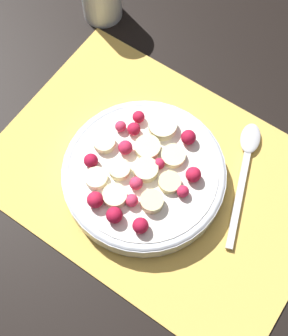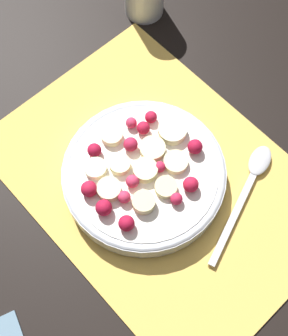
{
  "view_description": "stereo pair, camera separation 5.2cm",
  "coord_description": "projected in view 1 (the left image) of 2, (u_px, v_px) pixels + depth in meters",
  "views": [
    {
      "loc": [
        0.12,
        -0.21,
        0.57
      ],
      "look_at": [
        -0.01,
        -0.02,
        0.04
      ],
      "focal_mm": 50.0,
      "sensor_mm": 36.0,
      "label": 1
    },
    {
      "loc": [
        0.16,
        -0.18,
        0.57
      ],
      "look_at": [
        -0.01,
        -0.02,
        0.04
      ],
      "focal_mm": 50.0,
      "sensor_mm": 36.0,
      "label": 2
    }
  ],
  "objects": [
    {
      "name": "spoon",
      "position": [
        247.0,
        157.0,
        0.62
      ],
      "size": [
        0.08,
        0.18,
        0.01
      ],
      "rotation": [
        0.0,
        0.0,
        1.91
      ],
      "color": "silver",
      "rests_on": "placemat"
    },
    {
      "name": "ground_plane",
      "position": [
        158.0,
        177.0,
        0.62
      ],
      "size": [
        3.0,
        3.0,
        0.0
      ],
      "primitive_type": "plane",
      "color": "black"
    },
    {
      "name": "fruit_bowl",
      "position": [
        144.0,
        174.0,
        0.6
      ],
      "size": [
        0.21,
        0.21,
        0.05
      ],
      "color": "silver",
      "rests_on": "placemat"
    },
    {
      "name": "placemat",
      "position": [
        158.0,
        176.0,
        0.62
      ],
      "size": [
        0.43,
        0.31,
        0.01
      ],
      "color": "#E0B251",
      "rests_on": "ground_plane"
    }
  ]
}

